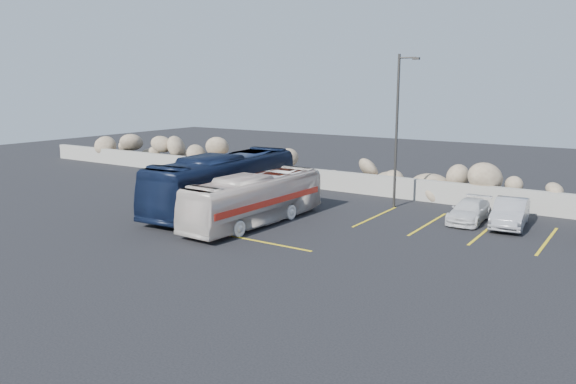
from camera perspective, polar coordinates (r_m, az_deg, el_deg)
The scene contains 9 objects.
ground at distance 23.79m, azimuth -4.03°, elevation -4.99°, with size 90.00×90.00×0.00m, color black.
seawall at distance 33.71m, azimuth 8.49°, elevation 0.74°, with size 60.00×0.40×1.20m, color gray.
riprap_pile at distance 34.67m, azimuth 9.37°, elevation 2.17°, with size 54.00×2.80×2.60m, color #8C765B, non-canonical shape.
parking_lines at distance 26.26m, azimuth 11.64°, elevation -3.64°, with size 18.16×9.36×0.01m.
lamppost at distance 29.94m, azimuth 11.09°, elevation 6.51°, with size 1.14×0.18×8.00m.
vintage_bus at distance 26.39m, azimuth -3.37°, elevation -0.73°, with size 1.99×8.50×2.37m, color silver.
tour_coach at distance 29.49m, azimuth -6.55°, elevation 1.03°, with size 2.46×10.53×2.93m, color black.
car_b at distance 27.92m, azimuth 21.64°, elevation -1.98°, with size 1.37×3.92×1.29m, color #A2A1A6.
car_c at distance 28.22m, azimuth 17.95°, elevation -1.84°, with size 1.48×3.64×1.06m, color silver.
Camera 1 is at (14.00, -18.08, 6.56)m, focal length 35.00 mm.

